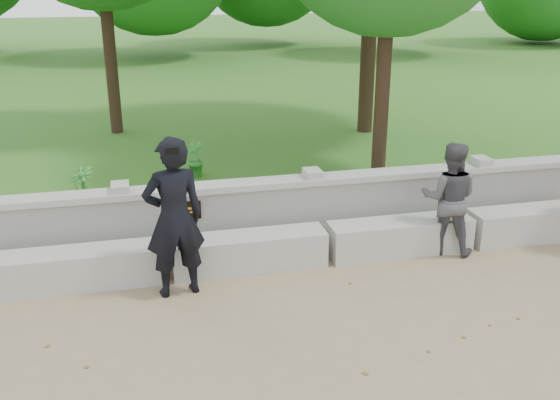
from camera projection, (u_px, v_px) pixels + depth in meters
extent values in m
plane|color=#8D7756|center=(183.00, 367.00, 5.83)|extent=(80.00, 80.00, 0.00)
cube|color=#365C1E|center=(141.00, 91.00, 18.57)|extent=(40.00, 22.00, 0.25)
cube|color=#A9A69F|center=(81.00, 268.00, 7.27)|extent=(1.90, 0.45, 0.45)
cube|color=#A9A69F|center=(250.00, 252.00, 7.70)|extent=(1.90, 0.45, 0.45)
cube|color=#A9A69F|center=(400.00, 237.00, 8.14)|extent=(1.90, 0.45, 0.45)
cube|color=#A9A69F|center=(535.00, 223.00, 8.57)|extent=(1.90, 0.45, 0.45)
cube|color=#9E9C96|center=(163.00, 224.00, 8.06)|extent=(12.50, 0.25, 0.82)
cube|color=#A9A69F|center=(161.00, 191.00, 7.91)|extent=(12.50, 0.35, 0.08)
cube|color=black|center=(187.00, 211.00, 7.93)|extent=(0.36, 0.02, 0.24)
imported|color=black|center=(174.00, 218.00, 6.87)|extent=(0.74, 0.55, 1.85)
cube|color=black|center=(172.00, 151.00, 6.23)|extent=(0.14, 0.04, 0.07)
imported|color=#404045|center=(449.00, 198.00, 8.00)|extent=(0.90, 0.84, 1.49)
cylinder|color=#382619|center=(109.00, 43.00, 12.69)|extent=(0.25, 0.25, 3.70)
cylinder|color=#382619|center=(383.00, 75.00, 9.67)|extent=(0.23, 0.23, 3.43)
cylinder|color=#382619|center=(370.00, 19.00, 12.62)|extent=(0.31, 0.31, 4.64)
imported|color=#307C2A|center=(195.00, 159.00, 10.35)|extent=(0.36, 0.40, 0.59)
imported|color=#307C2A|center=(83.00, 191.00, 8.73)|extent=(0.51, 0.51, 0.69)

